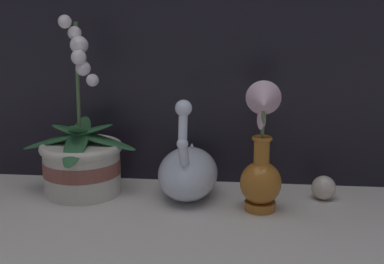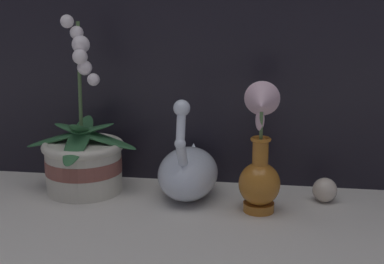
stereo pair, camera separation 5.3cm
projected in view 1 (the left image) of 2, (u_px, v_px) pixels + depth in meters
name	position (u px, v px, depth m)	size (l,w,h in m)	color
ground_plane	(182.00, 217.00, 1.07)	(2.80, 2.80, 0.00)	beige
orchid_potted_plant	(82.00, 159.00, 1.18)	(0.26, 0.26, 0.39)	beige
swan_figurine	(190.00, 171.00, 1.16)	(0.13, 0.22, 0.23)	silver
blue_vase	(261.00, 161.00, 1.07)	(0.09, 0.10, 0.27)	#B26B23
glass_sphere	(324.00, 188.00, 1.16)	(0.05, 0.05, 0.05)	beige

